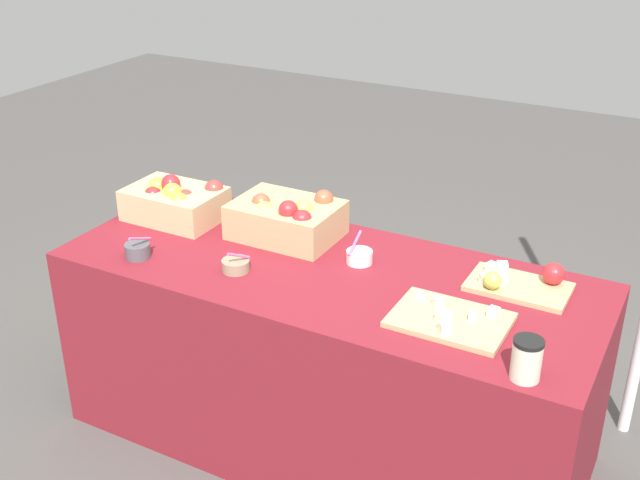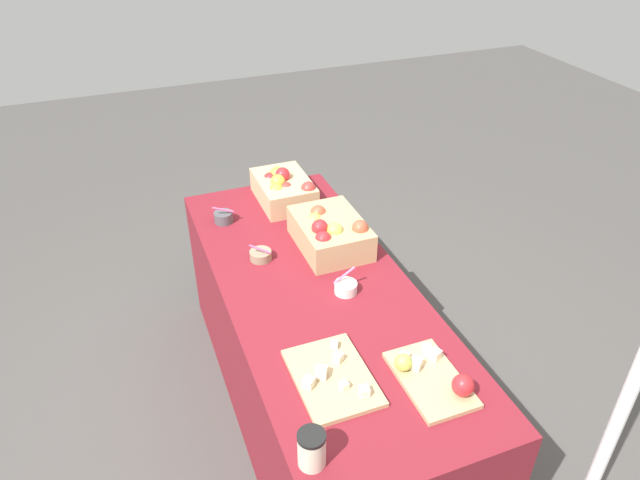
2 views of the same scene
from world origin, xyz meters
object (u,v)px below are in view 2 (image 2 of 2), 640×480
sample_bowl_mid (223,217)px  cutting_board_back (433,377)px  sample_bowl_far (261,255)px  apple_crate_left (283,188)px  coffee_cup (312,449)px  apple_crate_middle (330,232)px  cutting_board_front (332,377)px  sample_bowl_near (346,287)px  tent_pole (640,368)px

sample_bowl_mid → cutting_board_back: bearing=18.3°
sample_bowl_far → apple_crate_left: bearing=150.9°
cutting_board_back → coffee_cup: size_ratio=2.67×
apple_crate_left → apple_crate_middle: size_ratio=0.94×
cutting_board_front → sample_bowl_far: sample_bowl_far is taller
apple_crate_middle → cutting_board_back: size_ratio=1.18×
apple_crate_left → sample_bowl_near: (0.81, 0.00, -0.05)m
cutting_board_front → sample_bowl_mid: size_ratio=3.46×
sample_bowl_near → sample_bowl_far: size_ratio=1.05×
sample_bowl_mid → sample_bowl_far: size_ratio=1.02×
apple_crate_middle → cutting_board_front: (0.75, -0.29, -0.06)m
apple_crate_left → cutting_board_front: apple_crate_left is taller
apple_crate_middle → cutting_board_back: bearing=1.1°
cutting_board_back → tent_pole: (0.38, 0.43, 0.25)m
apple_crate_middle → cutting_board_back: 0.89m
apple_crate_middle → tent_pole: (1.26, 0.44, 0.20)m
sample_bowl_near → cutting_board_front: bearing=-28.6°
cutting_board_back → tent_pole: 0.62m
apple_crate_left → sample_bowl_far: size_ratio=3.66×
coffee_cup → sample_bowl_mid: bearing=177.2°
coffee_cup → apple_crate_left: bearing=165.0°
sample_bowl_far → tent_pole: bearing=30.9°
apple_crate_left → sample_bowl_far: (0.46, -0.25, -0.05)m
sample_bowl_mid → coffee_cup: size_ratio=0.83×
cutting_board_front → tent_pole: size_ratio=0.18×
apple_crate_left → cutting_board_front: size_ratio=1.04×
cutting_board_front → tent_pole: tent_pole is taller
apple_crate_middle → coffee_cup: apple_crate_middle is taller
sample_bowl_mid → coffee_cup: bearing=-2.8°
coffee_cup → sample_bowl_near: bearing=149.8°
sample_bowl_near → sample_bowl_mid: (-0.71, -0.34, 0.00)m
cutting_board_back → sample_bowl_far: (-0.90, -0.34, -0.00)m
tent_pole → sample_bowl_mid: bearing=-152.8°
apple_crate_left → sample_bowl_near: 0.81m
sample_bowl_near → coffee_cup: coffee_cup is taller
sample_bowl_far → cutting_board_front: bearing=2.0°
cutting_board_front → sample_bowl_mid: 1.14m
apple_crate_left → sample_bowl_mid: bearing=-74.8°
sample_bowl_near → coffee_cup: (0.70, -0.41, 0.04)m
apple_crate_left → sample_bowl_mid: size_ratio=3.59×
apple_crate_left → coffee_cup: bearing=-15.0°
cutting_board_front → tent_pole: 0.93m
cutting_board_front → sample_bowl_near: size_ratio=3.36×
sample_bowl_mid → sample_bowl_far: bearing=12.4°
sample_bowl_near → coffee_cup: 0.81m
apple_crate_middle → coffee_cup: size_ratio=3.15×
cutting_board_back → sample_bowl_mid: sample_bowl_mid is taller
tent_pole → apple_crate_left: bearing=-163.6°
apple_crate_middle → tent_pole: bearing=19.3°
cutting_board_back → tent_pole: size_ratio=0.16×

